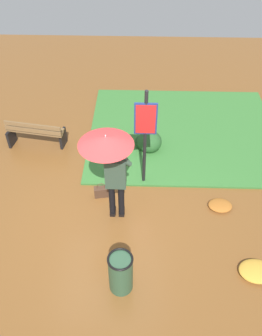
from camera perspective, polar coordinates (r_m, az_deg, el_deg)
ground_plane at (r=7.21m, az=-4.05°, el=-7.70°), size 18.00×18.00×0.00m
grass_verge at (r=9.30m, az=8.41°, el=5.85°), size 4.80×4.00×0.05m
person_with_umbrella at (r=6.11m, az=-3.38°, el=1.77°), size 0.96×0.96×2.04m
info_sign_post at (r=6.90m, az=2.33°, el=6.24°), size 0.44×0.07×2.30m
handbag at (r=7.49m, az=-4.83°, el=-3.84°), size 0.32×0.19×0.37m
park_bench at (r=8.85m, az=-15.22°, el=5.56°), size 1.40×0.59×0.75m
trash_bin at (r=5.97m, az=-1.68°, el=-16.60°), size 0.42×0.42×0.83m
shrub_cluster at (r=8.53m, az=2.77°, el=4.29°), size 0.65×0.59×0.53m
leaf_pile_near_person at (r=7.53m, az=14.24°, el=-5.89°), size 0.49×0.39×0.11m
leaf_pile_by_bench at (r=6.76m, az=19.65°, el=-15.47°), size 0.62×0.49×0.14m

